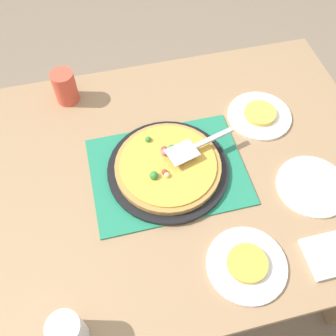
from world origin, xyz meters
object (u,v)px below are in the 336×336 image
Objects in this scene: plate_far_right at (259,116)px; cup_near at (65,87)px; pizza at (168,165)px; cup_far at (68,332)px; plate_near_left at (247,265)px; served_slice_right at (260,113)px; plate_side at (312,186)px; pizza_server at (196,146)px; pizza_pan at (168,169)px; served_slice_left at (247,263)px; napkin_stack at (328,255)px.

plate_far_right is 1.83× the size of cup_near.
pizza is 2.75× the size of cup_far.
plate_near_left is 0.54m from plate_far_right.
plate_near_left is at bearing 65.15° from served_slice_right.
plate_side is at bearing -146.60° from plate_near_left.
pizza_server reaches higher than served_slice_right.
pizza_pan is at bearing -129.41° from cup_far.
pizza reaches higher than plate_side.
served_slice_left is at bearing 33.40° from plate_side.
cup_far is at bearing 50.59° from pizza_pan.
cup_far reaches higher than served_slice_left.
pizza_pan is 1.73× the size of plate_side.
plate_near_left is at bearing 33.40° from plate_side.
pizza_pan reaches higher than napkin_stack.
served_slice_left is (0.28, 0.19, 0.01)m from plate_side.
pizza is at bearing -68.66° from plate_near_left.
served_slice_left is (-0.14, 0.35, 0.01)m from pizza_pan.
plate_near_left is 1.83× the size of cup_far.
plate_near_left is at bearing 111.34° from pizza.
pizza_pan is 1.63× the size of pizza_server.
pizza_pan is 1.73× the size of plate_far_right.
served_slice_left and served_slice_right have the same top height.
served_slice_right is 0.92× the size of cup_far.
plate_near_left is at bearing 0.00° from served_slice_left.
napkin_stack is (-0.27, 0.40, -0.06)m from pizza_server.
served_slice_right is 0.92× the size of napkin_stack.
pizza_server is at bearing -163.89° from pizza_pan.
pizza is 0.10m from pizza_server.
plate_far_right is 2.00× the size of served_slice_left.
pizza is 2.75× the size of cup_near.
plate_side is at bearing -146.60° from served_slice_left.
cup_near reaches higher than pizza_server.
served_slice_left is (-0.14, 0.35, -0.02)m from pizza.
plate_far_right is 0.31m from plate_side.
napkin_stack is at bearing 123.58° from pizza_server.
plate_side is (-0.42, 0.16, -0.01)m from pizza_pan.
pizza is (-0.00, -0.00, 0.02)m from pizza_pan.
cup_near is at bearing -60.73° from served_slice_left.
pizza_pan is at bearing 125.44° from cup_near.
plate_side is 0.31m from served_slice_right.
pizza is 0.37m from plate_near_left.
cup_near is at bearing -44.26° from pizza_server.
plate_near_left is 2.00× the size of served_slice_right.
served_slice_left is at bearing 111.38° from pizza_pan.
cup_near is at bearing -50.13° from napkin_stack.
plate_far_right is at bearing -114.85° from served_slice_left.
plate_near_left is 0.94× the size of pizza_server.
cup_far is at bearing 85.38° from cup_near.
pizza_pan is at bearing 21.95° from plate_far_right.
pizza_pan is at bearing -46.07° from napkin_stack.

